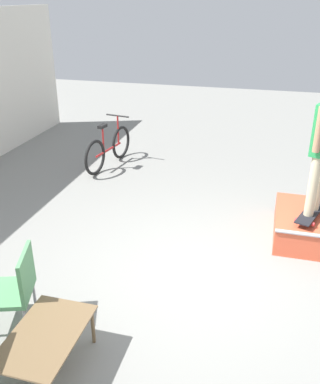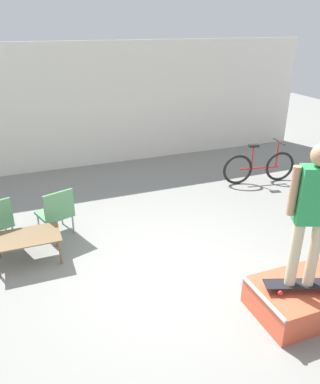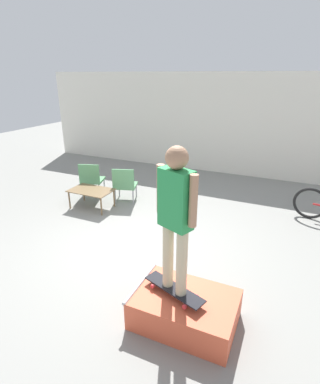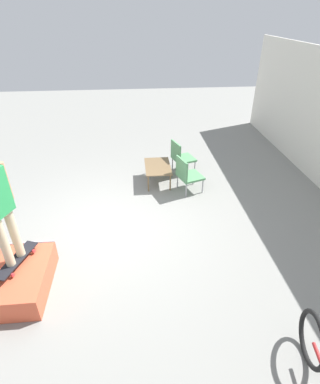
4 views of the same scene
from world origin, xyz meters
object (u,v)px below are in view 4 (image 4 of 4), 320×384
object	(u,v)px
skate_ramp_box	(20,279)
patio_chair_right	(187,174)
skateboard_on_ramp	(17,260)
patio_chair_left	(181,156)
coffee_table	(158,168)

from	to	relation	value
skate_ramp_box	patio_chair_right	bearing A→B (deg)	131.19
skateboard_on_ramp	patio_chair_left	xyz separation A→B (m)	(-3.49, 3.06, -0.01)
patio_chair_left	skate_ramp_box	bearing A→B (deg)	122.32
skate_ramp_box	skateboard_on_ramp	xyz separation A→B (m)	(-0.14, -0.03, 0.28)
skate_ramp_box	skateboard_on_ramp	bearing A→B (deg)	-167.72
skate_ramp_box	patio_chair_right	size ratio (longest dim) A/B	1.47
coffee_table	patio_chair_left	xyz separation A→B (m)	(-0.46, 0.64, 0.07)
skate_ramp_box	coffee_table	xyz separation A→B (m)	(-3.17, 2.39, 0.20)
skate_ramp_box	patio_chair_right	xyz separation A→B (m)	(-2.65, 3.03, 0.27)
patio_chair_left	patio_chair_right	distance (m)	0.98
skateboard_on_ramp	patio_chair_right	size ratio (longest dim) A/B	0.98
skate_ramp_box	skateboard_on_ramp	distance (m)	0.31
skate_ramp_box	coffee_table	size ratio (longest dim) A/B	1.29
patio_chair_left	patio_chair_right	size ratio (longest dim) A/B	1.00
patio_chair_right	skateboard_on_ramp	bearing A→B (deg)	110.62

